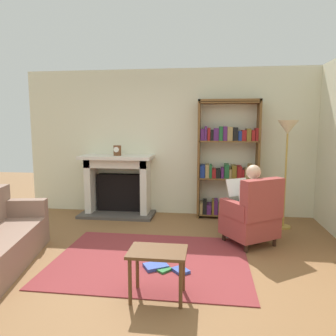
# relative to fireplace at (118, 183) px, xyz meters

# --- Properties ---
(ground) EXTENTS (14.00, 14.00, 0.00)m
(ground) POSITION_rel_fireplace_xyz_m (0.98, -2.30, -0.59)
(ground) COLOR brown
(back_wall) EXTENTS (5.60, 0.10, 2.70)m
(back_wall) POSITION_rel_fireplace_xyz_m (0.98, 0.25, 0.76)
(back_wall) COLOR beige
(back_wall) RESTS_ON ground
(area_rug) EXTENTS (2.40, 1.80, 0.01)m
(area_rug) POSITION_rel_fireplace_xyz_m (0.98, -2.00, -0.59)
(area_rug) COLOR maroon
(area_rug) RESTS_ON ground
(fireplace) EXTENTS (1.37, 0.64, 1.12)m
(fireplace) POSITION_rel_fireplace_xyz_m (0.00, 0.00, 0.00)
(fireplace) COLOR #4C4742
(fireplace) RESTS_ON ground
(mantel_clock) EXTENTS (0.14, 0.14, 0.19)m
(mantel_clock) POSITION_rel_fireplace_xyz_m (0.02, -0.10, 0.63)
(mantel_clock) COLOR brown
(mantel_clock) RESTS_ON fireplace
(bookshelf) EXTENTS (1.08, 0.32, 2.12)m
(bookshelf) POSITION_rel_fireplace_xyz_m (2.02, 0.04, 0.41)
(bookshelf) COLOR brown
(bookshelf) RESTS_ON ground
(armchair_reading) EXTENTS (0.88, 0.87, 0.97)m
(armchair_reading) POSITION_rel_fireplace_xyz_m (2.31, -1.29, -0.17)
(armchair_reading) COLOR #331E14
(armchair_reading) RESTS_ON ground
(seated_reader) EXTENTS (0.55, 0.59, 1.14)m
(seated_reader) POSITION_rel_fireplace_xyz_m (2.24, -1.20, 0.03)
(seated_reader) COLOR white
(seated_reader) RESTS_ON ground
(side_table) EXTENTS (0.56, 0.39, 0.49)m
(side_table) POSITION_rel_fireplace_xyz_m (1.21, -2.84, -0.19)
(side_table) COLOR brown
(side_table) RESTS_ON ground
(scattered_books) EXTENTS (0.58, 0.35, 0.04)m
(scattered_books) POSITION_rel_fireplace_xyz_m (1.18, -2.24, -0.56)
(scattered_books) COLOR #334CA5
(scattered_books) RESTS_ON area_rug
(floor_lamp) EXTENTS (0.32, 0.32, 1.75)m
(floor_lamp) POSITION_rel_fireplace_xyz_m (2.92, -0.44, 0.90)
(floor_lamp) COLOR #B7933F
(floor_lamp) RESTS_ON ground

